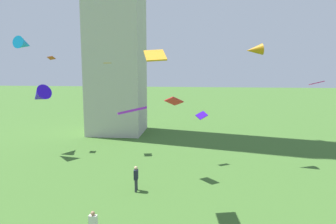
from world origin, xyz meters
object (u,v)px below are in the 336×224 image
at_px(kite_flying_5, 131,111).
at_px(kite_flying_6, 107,63).
at_px(kite_flying_2, 39,96).
at_px(kite_flying_3, 51,58).
at_px(kite_flying_1, 254,50).
at_px(kite_flying_8, 202,115).
at_px(person_2, 136,177).
at_px(kite_flying_4, 174,101).
at_px(kite_flying_10, 155,55).
at_px(person_1, 93,224).
at_px(kite_flying_0, 24,44).
at_px(kite_flying_7, 317,83).

bearing_deg(kite_flying_5, kite_flying_6, -177.19).
bearing_deg(kite_flying_2, kite_flying_3, -149.06).
xyz_separation_m(kite_flying_1, kite_flying_8, (-4.43, -0.61, -5.67)).
xyz_separation_m(person_2, kite_flying_4, (2.37, 3.26, 4.95)).
distance_m(kite_flying_1, kite_flying_10, 12.45).
bearing_deg(kite_flying_10, person_2, -159.54).
relative_size(person_1, person_2, 0.87).
distance_m(kite_flying_0, kite_flying_3, 3.05).
height_order(kite_flying_3, kite_flying_8, kite_flying_3).
bearing_deg(kite_flying_6, kite_flying_8, 60.53).
relative_size(kite_flying_2, kite_flying_3, 3.37).
xyz_separation_m(person_2, kite_flying_5, (1.65, -8.96, 6.00)).
distance_m(kite_flying_5, kite_flying_8, 16.59).
bearing_deg(kite_flying_3, person_1, 27.72).
relative_size(kite_flying_0, kite_flying_5, 1.19).
bearing_deg(kite_flying_7, kite_flying_8, 146.53).
bearing_deg(kite_flying_4, kite_flying_7, -133.32).
height_order(kite_flying_5, kite_flying_8, kite_flying_5).
distance_m(person_2, kite_flying_3, 17.23).
distance_m(kite_flying_1, kite_flying_3, 19.82).
bearing_deg(kite_flying_0, kite_flying_2, 146.08).
distance_m(kite_flying_2, kite_flying_3, 4.44).
xyz_separation_m(kite_flying_0, kite_flying_3, (2.71, 0.13, -1.39)).
relative_size(kite_flying_3, kite_flying_5, 0.47).
distance_m(person_1, kite_flying_4, 11.52).
bearing_deg(kite_flying_2, kite_flying_7, 108.63).
distance_m(kite_flying_1, kite_flying_2, 20.18).
xyz_separation_m(kite_flying_7, kite_flying_8, (-7.70, 5.46, -3.22)).
distance_m(kite_flying_7, kite_flying_10, 11.41).
xyz_separation_m(kite_flying_0, kite_flying_7, (25.57, -8.89, -3.21)).
xyz_separation_m(kite_flying_6, kite_flying_8, (9.23, -3.01, -4.55)).
relative_size(kite_flying_1, kite_flying_7, 1.70).
distance_m(kite_flying_0, kite_flying_2, 6.12).
relative_size(kite_flying_2, kite_flying_4, 1.86).
bearing_deg(kite_flying_7, person_1, -146.05).
bearing_deg(kite_flying_3, kite_flying_1, 79.77).
relative_size(person_2, kite_flying_2, 0.62).
bearing_deg(kite_flying_4, person_2, 109.73).
bearing_deg(kite_flying_6, kite_flying_0, -104.25).
relative_size(kite_flying_2, kite_flying_5, 1.58).
height_order(person_1, kite_flying_10, kite_flying_10).
relative_size(person_2, kite_flying_4, 1.16).
bearing_deg(kite_flying_10, kite_flying_8, 147.72).
relative_size(person_2, kite_flying_1, 1.15).
xyz_separation_m(person_1, kite_flying_3, (-9.72, 17.25, 8.46)).
relative_size(kite_flying_3, kite_flying_10, 0.46).
relative_size(kite_flying_8, kite_flying_10, 0.62).
xyz_separation_m(kite_flying_1, kite_flying_10, (-7.26, -10.09, -0.65)).
relative_size(person_2, kite_flying_7, 1.96).
bearing_deg(kite_flying_3, kite_flying_10, 41.71).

